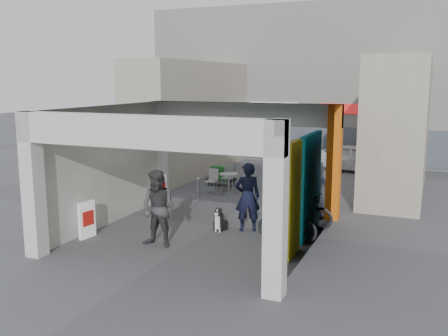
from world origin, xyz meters
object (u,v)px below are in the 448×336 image
at_px(bicycle_front, 301,210).
at_px(bicycle_rear, 287,223).
at_px(border_collie, 219,221).
at_px(man_crates, 280,164).
at_px(man_with_dog, 247,197).
at_px(cafe_set, 229,183).
at_px(man_back_turned, 159,209).
at_px(man_elderly, 316,188).
at_px(white_van, 362,158).
at_px(produce_stand, 221,178).

relative_size(bicycle_front, bicycle_rear, 1.18).
distance_m(border_collie, man_crates, 7.10).
xyz_separation_m(man_with_dog, bicycle_rear, (1.29, -0.46, -0.49)).
bearing_deg(cafe_set, man_with_dog, -61.71).
bearing_deg(man_back_turned, cafe_set, 99.02).
height_order(man_with_dog, man_back_turned, man_back_turned).
bearing_deg(bicycle_front, bicycle_rear, -175.22).
bearing_deg(border_collie, man_crates, 109.69).
distance_m(cafe_set, bicycle_rear, 6.15).
bearing_deg(man_crates, man_back_turned, 78.06).
xyz_separation_m(cafe_set, bicycle_front, (3.69, -3.47, 0.18)).
height_order(border_collie, man_elderly, man_elderly).
bearing_deg(cafe_set, white_van, 55.80).
relative_size(man_back_turned, bicycle_rear, 1.22).
bearing_deg(border_collie, man_elderly, 69.33).
xyz_separation_m(cafe_set, man_elderly, (3.81, -2.04, 0.55)).
bearing_deg(man_crates, bicycle_rear, 99.65).
xyz_separation_m(cafe_set, man_with_dog, (2.40, -4.46, 0.66)).
bearing_deg(white_van, produce_stand, 148.40).
bearing_deg(cafe_set, man_crates, 59.21).
distance_m(bicycle_rear, white_van, 11.04).
distance_m(border_collie, white_van, 11.17).
bearing_deg(white_van, cafe_set, 157.47).
height_order(man_with_dog, man_elderly, man_with_dog).
bearing_deg(produce_stand, man_with_dog, -81.33).
distance_m(man_back_turned, bicycle_front, 4.29).
bearing_deg(white_van, man_back_turned, 176.83).
height_order(bicycle_rear, white_van, white_van).
distance_m(man_with_dog, man_back_turned, 2.68).
bearing_deg(man_elderly, bicycle_front, -79.00).
bearing_deg(white_van, bicycle_front, -171.12).
relative_size(cafe_set, bicycle_rear, 0.92).
bearing_deg(man_elderly, man_with_dog, -104.40).
relative_size(border_collie, man_elderly, 0.41).
relative_size(man_crates, bicycle_rear, 0.99).
distance_m(produce_stand, man_elderly, 5.45).
bearing_deg(man_crates, cafe_set, 51.00).
bearing_deg(bicycle_rear, border_collie, 86.79).
relative_size(man_back_turned, man_crates, 1.24).
bearing_deg(man_crates, man_with_dog, 90.52).
height_order(man_crates, bicycle_front, man_crates).
height_order(cafe_set, man_crates, man_crates).
bearing_deg(bicycle_rear, white_van, -1.72).
bearing_deg(man_back_turned, man_with_dog, 55.20).
relative_size(man_elderly, white_van, 0.46).
relative_size(man_with_dog, man_crates, 1.22).
xyz_separation_m(man_back_turned, man_elderly, (3.02, 4.56, -0.13)).
xyz_separation_m(man_with_dog, bicycle_front, (1.29, 0.98, -0.48)).
height_order(man_elderly, white_van, man_elderly).
relative_size(cafe_set, produce_stand, 1.32).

